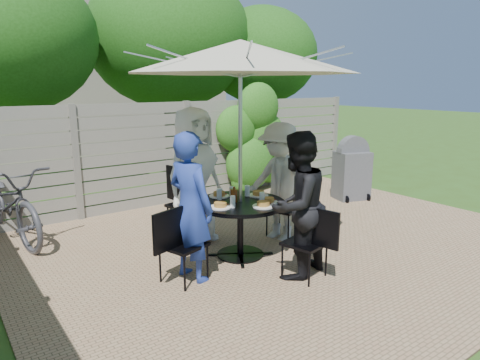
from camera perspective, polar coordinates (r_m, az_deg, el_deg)
backyard_envelope at (r=14.68m, az=-21.48°, el=13.68°), size 60.00×60.00×5.00m
patio_table at (r=5.36m, az=0.04°, el=-5.14°), size 1.33×1.33×0.73m
umbrella at (r=5.11m, az=0.04°, el=16.09°), size 3.26×3.26×2.65m
chair_back at (r=6.07m, az=-6.91°, el=-5.10°), size 0.55×0.76×1.01m
person_back at (r=5.81m, az=-6.17°, el=0.52°), size 1.02×0.78×1.86m
chair_left at (r=4.80m, az=-7.62°, el=-10.52°), size 0.68×0.53×0.88m
person_left at (r=4.70m, az=-6.60°, el=-3.65°), size 0.52×0.68×1.67m
chair_front at (r=4.91m, az=8.72°, el=-10.13°), size 0.49×0.65×0.85m
person_front at (r=4.79m, az=7.59°, el=-3.42°), size 0.93×0.79×1.66m
chair_right at (r=6.17m, az=5.92°, el=-5.27°), size 0.64×0.51×0.84m
person_right at (r=5.91m, az=5.31°, el=-0.31°), size 0.83×1.17×1.65m
plate_back at (r=5.53m, az=-2.79°, el=-1.97°), size 0.26×0.26×0.06m
plate_left at (r=5.04m, az=-2.64°, el=-3.44°), size 0.26×0.26×0.06m
plate_front at (r=5.07m, az=3.13°, el=-3.32°), size 0.26×0.26×0.06m
plate_right at (r=5.56m, az=2.47°, el=-1.87°), size 0.26×0.26×0.06m
plate_extra at (r=5.25m, az=3.81°, el=-2.79°), size 0.24×0.24×0.06m
glass_back at (r=5.37m, az=-2.79°, el=-1.89°), size 0.07×0.07×0.14m
glass_left at (r=5.03m, az=-0.99°, el=-2.92°), size 0.07×0.07×0.14m
glass_front at (r=5.20m, az=2.97°, el=-2.40°), size 0.07×0.07×0.14m
glass_right at (r=5.54m, az=0.98°, el=-1.44°), size 0.07×0.07×0.14m
syrup_jug at (r=5.27m, az=-0.80°, el=-2.07°), size 0.09×0.09×0.16m
coffee_cup at (r=5.50m, az=-1.01°, el=-1.65°), size 0.08×0.08×0.12m
bicycle at (r=6.69m, az=-28.43°, el=-2.75°), size 1.10×2.17×1.09m
bbq_grill at (r=8.28m, az=14.68°, el=1.19°), size 0.71×0.62×1.21m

